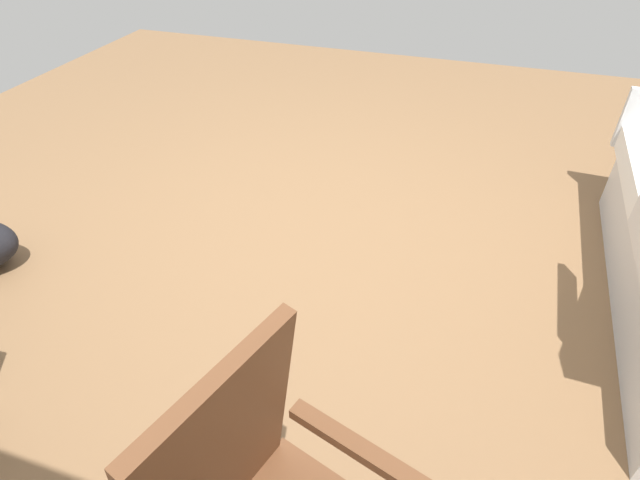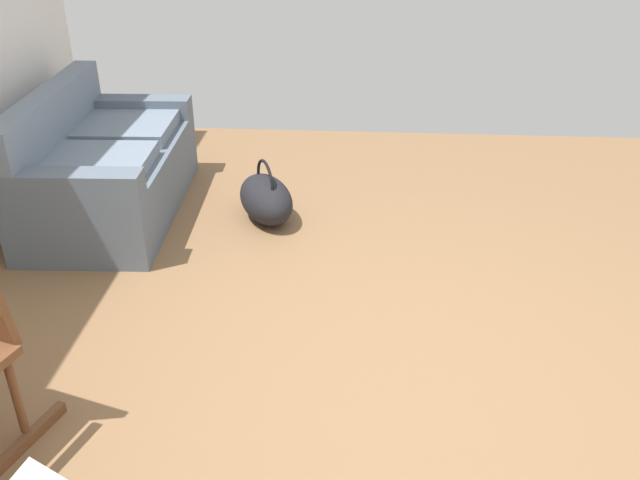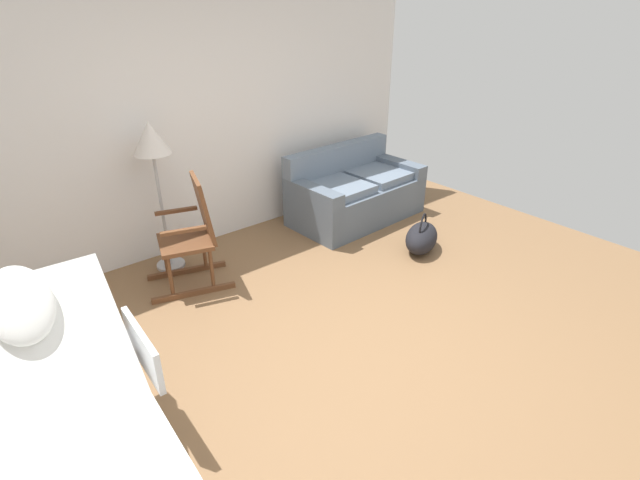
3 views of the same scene
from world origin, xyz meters
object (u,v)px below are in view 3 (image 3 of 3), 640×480
floor_lamp (152,148)px  duffel_bag (422,238)px  hospital_bed (75,469)px  rocking_chair (193,235)px  couch (355,194)px

floor_lamp → duffel_bag: 2.84m
hospital_bed → duffel_bag: 3.75m
hospital_bed → rocking_chair: size_ratio=2.00×
couch → rocking_chair: (-2.19, -0.15, 0.20)m
hospital_bed → duffel_bag: size_ratio=3.26×
duffel_bag → floor_lamp: bearing=147.7°
couch → duffel_bag: 1.11m
hospital_bed → rocking_chair: bearing=48.5°
floor_lamp → hospital_bed: bearing=-123.5°
hospital_bed → floor_lamp: floor_lamp is taller
rocking_chair → floor_lamp: (-0.08, 0.46, 0.72)m
couch → floor_lamp: (-2.27, 0.31, 0.92)m
hospital_bed → couch: size_ratio=1.29×
hospital_bed → couch: 4.16m
hospital_bed → duffel_bag: bearing=12.0°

